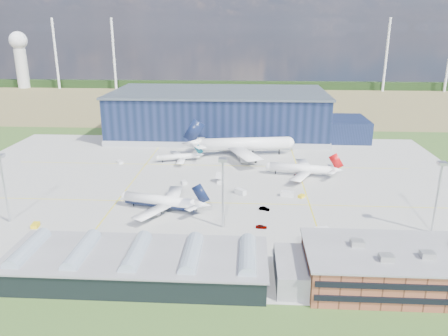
% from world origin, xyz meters
% --- Properties ---
extents(ground, '(600.00, 600.00, 0.00)m').
position_xyz_m(ground, '(0.00, 0.00, 0.00)').
color(ground, '#2E491B').
rests_on(ground, ground).
extents(apron, '(220.00, 160.00, 0.08)m').
position_xyz_m(apron, '(0.00, 10.00, 0.03)').
color(apron, '#A2A29D').
rests_on(apron, ground).
extents(farmland, '(600.00, 220.00, 0.01)m').
position_xyz_m(farmland, '(0.00, 220.00, 0.00)').
color(farmland, olive).
rests_on(farmland, ground).
extents(treeline, '(600.00, 8.00, 8.00)m').
position_xyz_m(treeline, '(0.00, 300.00, 4.00)').
color(treeline, black).
rests_on(treeline, ground).
extents(horizon_dressing, '(440.20, 18.00, 70.00)m').
position_xyz_m(horizon_dressing, '(-191.30, 294.39, 34.20)').
color(horizon_dressing, white).
rests_on(horizon_dressing, ground).
extents(hangar, '(145.00, 62.00, 26.10)m').
position_xyz_m(hangar, '(2.81, 94.80, 11.62)').
color(hangar, black).
rests_on(hangar, ground).
extents(ops_building, '(46.00, 23.00, 10.90)m').
position_xyz_m(ops_building, '(55.01, -60.00, 4.79)').
color(ops_building, brown).
rests_on(ops_building, ground).
extents(glass_concourse, '(78.00, 23.00, 8.60)m').
position_xyz_m(glass_concourse, '(-6.45, -60.00, 3.69)').
color(glass_concourse, black).
rests_on(glass_concourse, ground).
extents(light_mast_west, '(2.60, 2.60, 23.00)m').
position_xyz_m(light_mast_west, '(-60.00, -30.00, 15.43)').
color(light_mast_west, silver).
rests_on(light_mast_west, ground).
extents(light_mast_center, '(2.60, 2.60, 23.00)m').
position_xyz_m(light_mast_center, '(10.00, -30.00, 15.43)').
color(light_mast_center, silver).
rests_on(light_mast_center, ground).
extents(light_mast_east, '(2.60, 2.60, 23.00)m').
position_xyz_m(light_mast_east, '(75.00, -30.00, 15.43)').
color(light_mast_east, silver).
rests_on(light_mast_east, ground).
extents(airliner_navy, '(41.22, 40.68, 11.11)m').
position_xyz_m(airliner_navy, '(-12.42, -17.62, 5.56)').
color(airliner_navy, white).
rests_on(airliner_navy, ground).
extents(airliner_red, '(38.66, 38.08, 10.87)m').
position_xyz_m(airliner_red, '(39.82, 22.00, 5.44)').
color(airliner_red, white).
rests_on(airliner_red, ground).
extents(airliner_widebody, '(63.99, 62.96, 18.39)m').
position_xyz_m(airliner_widebody, '(15.58, 52.41, 9.19)').
color(airliner_widebody, white).
rests_on(airliner_widebody, ground).
extents(airliner_regional, '(28.56, 28.22, 7.54)m').
position_xyz_m(airliner_regional, '(-15.68, 40.00, 3.77)').
color(airliner_regional, white).
rests_on(airliner_regional, ground).
extents(gse_tug_a, '(2.39, 3.50, 1.37)m').
position_xyz_m(gse_tug_a, '(-49.66, -33.55, 0.68)').
color(gse_tug_a, yellow).
rests_on(gse_tug_a, ground).
extents(gse_tug_b, '(3.01, 3.19, 1.15)m').
position_xyz_m(gse_tug_b, '(37.83, -2.90, 0.58)').
color(gse_tug_b, yellow).
rests_on(gse_tug_b, ground).
extents(gse_van_a, '(5.18, 3.14, 2.11)m').
position_xyz_m(gse_van_a, '(32.61, -2.10, 1.05)').
color(gse_van_a, silver).
rests_on(gse_van_a, ground).
extents(gse_cart_a, '(3.03, 3.57, 1.31)m').
position_xyz_m(gse_cart_a, '(-8.29, 9.43, 0.66)').
color(gse_cart_a, silver).
rests_on(gse_cart_a, ground).
extents(gse_van_b, '(4.73, 4.67, 2.09)m').
position_xyz_m(gse_van_b, '(14.96, -0.86, 1.05)').
color(gse_van_b, silver).
rests_on(gse_van_b, ground).
extents(gse_tug_c, '(2.16, 3.23, 1.36)m').
position_xyz_m(gse_tug_c, '(5.03, 62.00, 0.68)').
color(gse_tug_c, yellow).
rests_on(gse_tug_c, ground).
extents(gse_cart_b, '(3.93, 3.91, 1.44)m').
position_xyz_m(gse_cart_b, '(-42.48, 35.40, 0.72)').
color(gse_cart_b, silver).
rests_on(gse_cart_b, ground).
extents(gse_van_c, '(4.89, 3.19, 2.16)m').
position_xyz_m(gse_van_c, '(40.66, -33.05, 1.08)').
color(gse_van_c, silver).
rests_on(gse_van_c, ground).
extents(airstair, '(3.32, 4.86, 2.89)m').
position_xyz_m(airstair, '(6.21, 13.06, 1.44)').
color(airstair, silver).
rests_on(airstair, ground).
extents(car_a, '(3.68, 1.63, 1.23)m').
position_xyz_m(car_a, '(22.27, -30.15, 0.61)').
color(car_a, '#99999E').
rests_on(car_a, ground).
extents(car_b, '(3.96, 2.52, 1.23)m').
position_xyz_m(car_b, '(23.62, -15.68, 0.62)').
color(car_b, '#99999E').
rests_on(car_b, ground).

